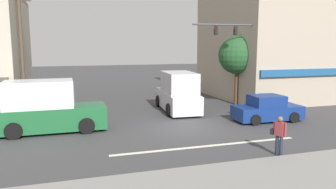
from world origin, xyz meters
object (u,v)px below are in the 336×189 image
object	(u,v)px
traffic_light_mast	(244,51)
box_truck_parked_curbside	(47,109)
utility_pole_far_right	(236,51)
sedan_waiting_far	(267,109)
street_tree	(237,56)
utility_pole_near_left	(22,55)
pedestrian_foreground_with_bag	(279,133)
box_truck_approaching_near	(178,93)

from	to	relation	value
traffic_light_mast	box_truck_parked_curbside	distance (m)	13.65
utility_pole_far_right	sedan_waiting_far	xyz separation A→B (m)	(-1.80, -7.22, -3.38)
street_tree	utility_pole_far_right	size ratio (longest dim) A/B	0.67
utility_pole_near_left	traffic_light_mast	bearing A→B (deg)	-6.20
utility_pole_far_right	traffic_light_mast	distance (m)	3.65
street_tree	box_truck_parked_curbside	bearing A→B (deg)	-162.68
pedestrian_foreground_with_bag	box_truck_parked_curbside	bearing A→B (deg)	143.53
traffic_light_mast	sedan_waiting_far	xyz separation A→B (m)	(-0.53, -3.80, -3.46)
street_tree	pedestrian_foreground_with_bag	world-z (taller)	street_tree
box_truck_parked_curbside	sedan_waiting_far	bearing A→B (deg)	-5.84
street_tree	utility_pole_far_right	world-z (taller)	utility_pole_far_right
box_truck_approaching_near	pedestrian_foreground_with_bag	world-z (taller)	box_truck_approaching_near
street_tree	pedestrian_foreground_with_bag	size ratio (longest dim) A/B	3.14
traffic_light_mast	box_truck_approaching_near	world-z (taller)	traffic_light_mast
utility_pole_near_left	traffic_light_mast	distance (m)	14.68
sedan_waiting_far	utility_pole_near_left	bearing A→B (deg)	159.04
traffic_light_mast	box_truck_approaching_near	distance (m)	5.57
street_tree	utility_pole_far_right	distance (m)	1.93
utility_pole_near_left	pedestrian_foreground_with_bag	bearing A→B (deg)	-45.46
utility_pole_near_left	box_truck_parked_curbside	xyz separation A→B (m)	(1.49, -4.10, -2.73)
street_tree	traffic_light_mast	world-z (taller)	traffic_light_mast
box_truck_approaching_near	sedan_waiting_far	distance (m)	6.14
utility_pole_far_right	box_truck_approaching_near	world-z (taller)	utility_pole_far_right
box_truck_approaching_near	box_truck_parked_curbside	bearing A→B (deg)	-159.26
street_tree	pedestrian_foreground_with_bag	bearing A→B (deg)	-110.78
box_truck_parked_curbside	box_truck_approaching_near	bearing A→B (deg)	20.74
pedestrian_foreground_with_bag	street_tree	bearing A→B (deg)	69.22
street_tree	pedestrian_foreground_with_bag	xyz separation A→B (m)	(-4.21, -11.11, -2.83)
traffic_light_mast	utility_pole_near_left	bearing A→B (deg)	173.80
utility_pole_near_left	pedestrian_foreground_with_bag	xyz separation A→B (m)	(10.81, -10.99, -3.03)
utility_pole_near_left	box_truck_approaching_near	size ratio (longest dim) A/B	1.34
utility_pole_far_right	box_truck_approaching_near	distance (m)	7.16
utility_pole_far_right	pedestrian_foreground_with_bag	bearing A→B (deg)	-111.51
box_truck_approaching_near	sedan_waiting_far	bearing A→B (deg)	-46.95
street_tree	pedestrian_foreground_with_bag	distance (m)	12.21
box_truck_parked_curbside	utility_pole_near_left	bearing A→B (deg)	110.00
traffic_light_mast	box_truck_parked_curbside	size ratio (longest dim) A/B	1.11
sedan_waiting_far	pedestrian_foreground_with_bag	bearing A→B (deg)	-120.14
utility_pole_near_left	utility_pole_far_right	bearing A→B (deg)	6.58
street_tree	utility_pole_near_left	bearing A→B (deg)	-179.54
street_tree	box_truck_approaching_near	bearing A→B (deg)	-168.55
utility_pole_far_right	box_truck_approaching_near	xyz separation A→B (m)	(-5.97, -2.75, -2.84)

